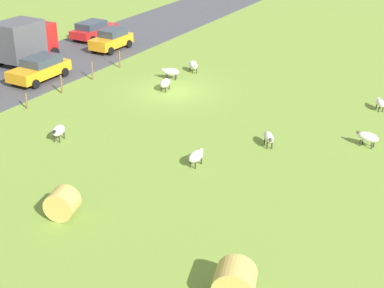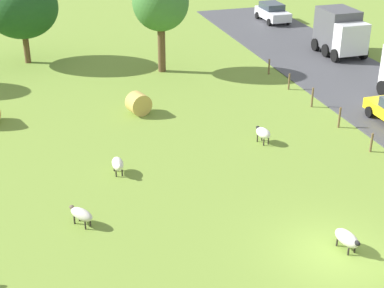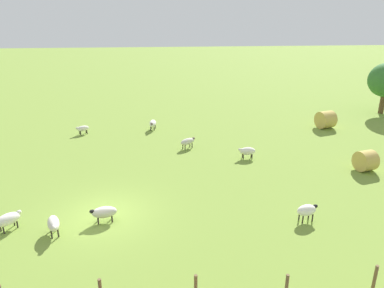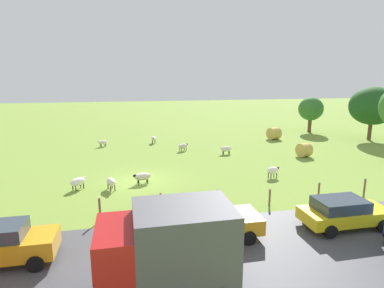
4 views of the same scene
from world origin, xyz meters
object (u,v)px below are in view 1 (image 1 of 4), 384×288
sheep_0 (193,65)px  sheep_4 (58,131)px  sheep_5 (171,72)px  car_4 (112,39)px  truck_2 (24,40)px  hay_bale_1 (235,282)px  sheep_3 (368,137)px  hay_bale_0 (62,203)px  car_8 (40,68)px  sheep_2 (196,156)px  sheep_7 (380,103)px  sheep_1 (165,83)px  sheep_6 (269,137)px  car_0 (93,29)px

sheep_0 → sheep_4: sheep_4 is taller
sheep_5 → car_4: (8.10, -3.88, 0.36)m
truck_2 → hay_bale_1: bearing=147.3°
sheep_5 → truck_2: size_ratio=0.30×
sheep_3 → hay_bale_1: size_ratio=0.88×
sheep_0 → hay_bale_0: hay_bale_0 is taller
sheep_5 → car_8: 9.15m
sheep_4 → hay_bale_0: bearing=132.8°
sheep_2 → sheep_7: sheep_2 is taller
sheep_5 → sheep_7: bearing=-174.4°
sheep_5 → hay_bale_0: size_ratio=1.02×
sheep_5 → sheep_4: bearing=90.8°
sheep_1 → hay_bale_1: size_ratio=0.92×
sheep_2 → truck_2: truck_2 is taller
sheep_3 → car_4: bearing=-19.4°
sheep_6 → hay_bale_0: hay_bale_0 is taller
sheep_5 → car_8: car_8 is taller
sheep_6 → hay_bale_0: 11.90m
sheep_5 → car_4: 8.99m
sheep_5 → hay_bale_1: (-14.26, 18.87, 0.17)m
car_4 → car_8: bearing=92.1°
sheep_1 → sheep_6: size_ratio=1.06×
sheep_2 → sheep_4: (7.99, 1.11, 0.06)m
car_8 → car_4: bearing=-87.9°
hay_bale_1 → car_8: 26.16m
car_0 → car_4: bearing=149.7°
sheep_5 → sheep_6: (-10.37, 6.83, -0.04)m
sheep_3 → car_4: car_4 is taller
hay_bale_1 → sheep_0: bearing=-57.0°
sheep_1 → sheep_3: bearing=171.6°
sheep_7 → sheep_3: bearing=97.1°
hay_bale_0 → car_4: (13.69, -21.61, 0.27)m
hay_bale_0 → car_0: car_0 is taller
sheep_2 → hay_bale_0: 7.44m
sheep_4 → sheep_0: bearing=-91.7°
car_8 → sheep_7: bearing=-164.3°
sheep_1 → sheep_6: (-9.49, 4.70, 0.01)m
sheep_6 → sheep_1: bearing=-26.3°
sheep_5 → sheep_7: sheep_5 is taller
sheep_2 → truck_2: size_ratio=0.27×
sheep_4 → hay_bale_1: bearing=153.6°
sheep_7 → truck_2: (25.78, 3.73, 1.34)m
car_0 → car_4: car_4 is taller
truck_2 → car_8: truck_2 is taller
sheep_7 → truck_2: size_ratio=0.24×
sheep_3 → sheep_4: size_ratio=1.10×
hay_bale_1 → car_0: (25.90, -24.82, 0.13)m
truck_2 → sheep_7: bearing=-171.8°
car_8 → sheep_3: bearing=-178.6°
sheep_1 → sheep_5: sheep_5 is taller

